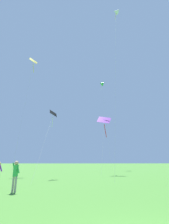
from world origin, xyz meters
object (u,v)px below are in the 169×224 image
(person_in_blue_jacket, at_px, (15,173))
(kite_white_distant, at_px, (116,12))
(kite_black_large, at_px, (53,116))
(kite_green_small, at_px, (102,84))
(kite_purple_streamer, at_px, (104,123))
(kite_yellow_diamond, at_px, (33,65))

(person_in_blue_jacket, bearing_deg, kite_white_distant, 54.50)
(kite_black_large, bearing_deg, kite_green_small, 68.14)
(kite_white_distant, bearing_deg, kite_black_large, -156.07)
(kite_white_distant, distance_m, person_in_blue_jacket, 33.81)
(kite_purple_streamer, bearing_deg, person_in_blue_jacket, -116.70)
(kite_yellow_diamond, relative_size, kite_white_distant, 0.72)
(kite_white_distant, bearing_deg, kite_purple_streamer, 168.26)
(person_in_blue_jacket, bearing_deg, kite_purple_streamer, 63.30)
(kite_yellow_diamond, xyz_separation_m, kite_green_small, (15.69, 16.39, 4.03))
(kite_green_small, bearing_deg, kite_black_large, -111.86)
(kite_green_small, bearing_deg, kite_purple_streamer, -97.26)
(kite_black_large, bearing_deg, kite_yellow_diamond, 124.28)
(kite_yellow_diamond, xyz_separation_m, kite_black_large, (5.73, -8.41, -12.61))
(kite_green_small, xyz_separation_m, kite_white_distant, (0.35, -20.24, 5.46))
(kite_black_large, bearing_deg, kite_white_distant, 23.93)
(kite_purple_streamer, relative_size, person_in_blue_jacket, 5.04)
(kite_green_small, height_order, kite_black_large, kite_green_small)
(kite_green_small, height_order, person_in_blue_jacket, kite_green_small)
(kite_yellow_diamond, bearing_deg, kite_white_distant, -13.48)
(kite_yellow_diamond, distance_m, kite_purple_streamer, 18.31)
(kite_white_distant, height_order, person_in_blue_jacket, kite_white_distant)
(kite_green_small, xyz_separation_m, kite_black_large, (-9.95, -24.81, -16.63))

